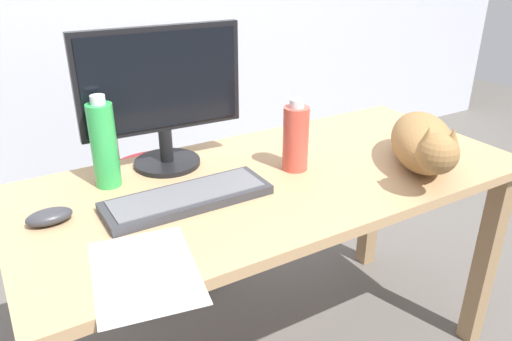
{
  "coord_description": "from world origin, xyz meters",
  "views": [
    {
      "loc": [
        -0.72,
        -1.09,
        1.34
      ],
      "look_at": [
        -0.1,
        -0.05,
        0.78
      ],
      "focal_mm": 34.67,
      "sensor_mm": 36.0,
      "label": 1
    }
  ],
  "objects_px": {
    "spray_bottle": "(296,137)",
    "keyboard": "(188,198)",
    "water_bottle": "(104,145)",
    "monitor": "(162,93)",
    "computer_mouse": "(49,217)",
    "office_chair": "(149,195)",
    "cat": "(424,143)"
  },
  "relations": [
    {
      "from": "keyboard",
      "to": "computer_mouse",
      "type": "height_order",
      "value": "computer_mouse"
    },
    {
      "from": "office_chair",
      "to": "cat",
      "type": "bearing_deg",
      "value": -57.37
    },
    {
      "from": "office_chair",
      "to": "monitor",
      "type": "relative_size",
      "value": 1.83
    },
    {
      "from": "water_bottle",
      "to": "monitor",
      "type": "bearing_deg",
      "value": 13.09
    },
    {
      "from": "cat",
      "to": "water_bottle",
      "type": "height_order",
      "value": "water_bottle"
    },
    {
      "from": "spray_bottle",
      "to": "keyboard",
      "type": "bearing_deg",
      "value": -175.11
    },
    {
      "from": "keyboard",
      "to": "office_chair",
      "type": "bearing_deg",
      "value": 80.59
    },
    {
      "from": "monitor",
      "to": "computer_mouse",
      "type": "xyz_separation_m",
      "value": [
        -0.37,
        -0.18,
        -0.21
      ]
    },
    {
      "from": "office_chair",
      "to": "keyboard",
      "type": "xyz_separation_m",
      "value": [
        -0.12,
        -0.74,
        0.36
      ]
    },
    {
      "from": "keyboard",
      "to": "spray_bottle",
      "type": "xyz_separation_m",
      "value": [
        0.36,
        0.03,
        0.09
      ]
    },
    {
      "from": "office_chair",
      "to": "water_bottle",
      "type": "distance_m",
      "value": 0.76
    },
    {
      "from": "office_chair",
      "to": "computer_mouse",
      "type": "distance_m",
      "value": 0.88
    },
    {
      "from": "office_chair",
      "to": "water_bottle",
      "type": "height_order",
      "value": "water_bottle"
    },
    {
      "from": "keyboard",
      "to": "cat",
      "type": "relative_size",
      "value": 0.9
    },
    {
      "from": "cat",
      "to": "water_bottle",
      "type": "distance_m",
      "value": 0.92
    },
    {
      "from": "keyboard",
      "to": "spray_bottle",
      "type": "height_order",
      "value": "spray_bottle"
    },
    {
      "from": "water_bottle",
      "to": "cat",
      "type": "bearing_deg",
      "value": -23.34
    },
    {
      "from": "monitor",
      "to": "cat",
      "type": "xyz_separation_m",
      "value": [
        0.65,
        -0.41,
        -0.15
      ]
    },
    {
      "from": "monitor",
      "to": "keyboard",
      "type": "height_order",
      "value": "monitor"
    },
    {
      "from": "office_chair",
      "to": "water_bottle",
      "type": "xyz_separation_m",
      "value": [
        -0.27,
        -0.53,
        0.47
      ]
    },
    {
      "from": "spray_bottle",
      "to": "computer_mouse",
      "type": "bearing_deg",
      "value": 176.53
    },
    {
      "from": "monitor",
      "to": "water_bottle",
      "type": "bearing_deg",
      "value": -166.91
    },
    {
      "from": "office_chair",
      "to": "spray_bottle",
      "type": "xyz_separation_m",
      "value": [
        0.24,
        -0.71,
        0.45
      ]
    },
    {
      "from": "keyboard",
      "to": "spray_bottle",
      "type": "distance_m",
      "value": 0.37
    },
    {
      "from": "office_chair",
      "to": "monitor",
      "type": "bearing_deg",
      "value": -99.3
    },
    {
      "from": "computer_mouse",
      "to": "water_bottle",
      "type": "relative_size",
      "value": 0.42
    },
    {
      "from": "office_chair",
      "to": "cat",
      "type": "distance_m",
      "value": 1.15
    },
    {
      "from": "keyboard",
      "to": "computer_mouse",
      "type": "relative_size",
      "value": 4.0
    },
    {
      "from": "monitor",
      "to": "computer_mouse",
      "type": "height_order",
      "value": "monitor"
    },
    {
      "from": "keyboard",
      "to": "water_bottle",
      "type": "relative_size",
      "value": 1.69
    },
    {
      "from": "cat",
      "to": "water_bottle",
      "type": "relative_size",
      "value": 1.87
    },
    {
      "from": "keyboard",
      "to": "water_bottle",
      "type": "distance_m",
      "value": 0.28
    }
  ]
}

